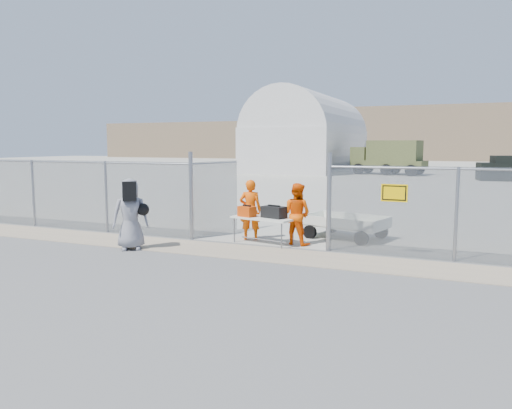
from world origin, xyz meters
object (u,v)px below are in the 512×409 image
at_px(security_worker_left, 250,210).
at_px(security_worker_right, 297,214).
at_px(utility_trailer, 346,226).
at_px(folding_table, 263,231).
at_px(visitor, 130,214).

height_order(security_worker_left, security_worker_right, security_worker_left).
xyz_separation_m(security_worker_left, utility_trailer, (2.45, 1.24, -0.50)).
bearing_deg(utility_trailer, security_worker_left, -138.38).
height_order(folding_table, utility_trailer, folding_table).
distance_m(security_worker_right, visitor, 4.38).
distance_m(visitor, utility_trailer, 6.03).
xyz_separation_m(security_worker_right, visitor, (-3.75, -2.25, 0.08)).
bearing_deg(security_worker_right, visitor, 43.96).
height_order(security_worker_right, utility_trailer, security_worker_right).
bearing_deg(visitor, security_worker_left, 9.94).
distance_m(security_worker_right, utility_trailer, 1.79).
relative_size(visitor, utility_trailer, 0.62).
xyz_separation_m(folding_table, security_worker_right, (0.87, 0.25, 0.47)).
bearing_deg(security_worker_left, utility_trailer, -168.44).
height_order(folding_table, security_worker_right, security_worker_right).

